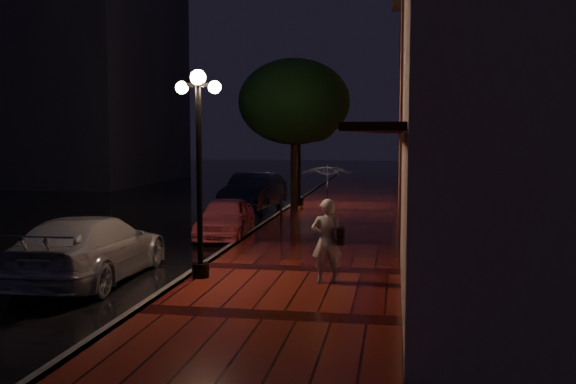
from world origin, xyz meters
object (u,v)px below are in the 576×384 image
Objects in this scene: street_tree at (294,105)px; navy_car at (254,192)px; streetlamp_near at (199,161)px; silver_car at (91,248)px; pink_car at (225,218)px; woman_with_umbrella at (327,205)px; parking_meter at (281,205)px; streetlamp_far at (299,147)px.

navy_car is (-1.93, 1.62, -3.46)m from street_tree.
streetlamp_near is 3.06m from silver_car.
woman_with_umbrella is (3.75, -6.04, 1.12)m from pink_car.
silver_car is 2.05× the size of woman_with_umbrella.
silver_car reaches higher than pink_car.
street_tree is 5.98m from parking_meter.
parking_meter is at bearing -118.46° from silver_car.
streetlamp_near reaches higher than woman_with_umbrella.
streetlamp_near is at bearing -179.65° from silver_car.
streetlamp_near is at bearing -9.95° from woman_with_umbrella.
pink_car is at bearing -97.76° from streetlamp_far.
street_tree is at bearing 71.20° from pink_car.
streetlamp_far is 1.19× the size of pink_car.
parking_meter is (-2.02, 5.97, -0.69)m from woman_with_umbrella.
parking_meter is at bearing -6.02° from pink_car.
street_tree is 3.94× the size of parking_meter.
navy_car reaches higher than silver_car.
streetlamp_near is at bearing -90.00° from streetlamp_far.
pink_car is at bearing -67.84° from woman_with_umbrella.
parking_meter is (0.65, -8.04, -1.56)m from streetlamp_far.
streetlamp_far reaches higher than silver_car.
street_tree is 1.60× the size of pink_car.
streetlamp_near reaches higher than pink_car.
navy_car is at bearing -80.74° from woman_with_umbrella.
silver_car is at bearing -105.37° from parking_meter.
woman_with_umbrella is (4.33, -12.63, 0.95)m from navy_car.
woman_with_umbrella is at bearing 179.21° from silver_car.
streetlamp_far is 3.44m from street_tree.
woman_with_umbrella reaches higher than silver_car.
street_tree reaches higher than navy_car.
woman_with_umbrella is 1.63× the size of parking_meter.
parking_meter is (1.74, -0.07, 0.43)m from pink_car.
silver_car is at bearing -105.88° from pink_car.
navy_car is 13.38m from woman_with_umbrella.
navy_car is at bearing 97.53° from streetlamp_near.
streetlamp_far reaches higher than pink_car.
woman_with_umbrella is at bearing -67.33° from navy_car.
street_tree is at bearing -87.35° from woman_with_umbrella.
streetlamp_near is 0.90× the size of navy_car.
navy_car is (-0.58, 6.59, 0.17)m from pink_car.
street_tree is 11.92m from silver_car.
streetlamp_far is at bearing -101.28° from silver_car.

